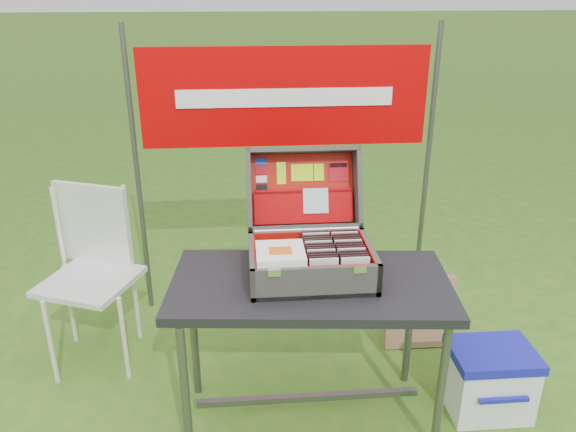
{
  "coord_description": "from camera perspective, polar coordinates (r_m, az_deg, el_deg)",
  "views": [
    {
      "loc": [
        -0.25,
        -2.02,
        1.89
      ],
      "look_at": [
        -0.07,
        0.1,
        1.0
      ],
      "focal_mm": 35.0,
      "sensor_mm": 36.0,
      "label": 1
    }
  ],
  "objects": [
    {
      "name": "lid_card_neon_small",
      "position": [
        2.62,
        3.16,
        4.47
      ],
      "size": [
        0.05,
        0.03,
        0.07
      ],
      "primitive_type": "cube",
      "rotation": [
        -1.94,
        0.0,
        0.0
      ],
      "color": "#BCF60A",
      "rests_on": "suitcase_lid_liner"
    },
    {
      "name": "suitcase_liner_wall_back",
      "position": [
        2.5,
        1.92,
        -2.85
      ],
      "size": [
        0.48,
        0.01,
        0.12
      ],
      "primitive_type": "cube",
      "color": "red",
      "rests_on": "suitcase_base_bottom"
    },
    {
      "name": "cooler_body",
      "position": [
        2.91,
        19.68,
        -15.75
      ],
      "size": [
        0.37,
        0.28,
        0.29
      ],
      "primitive_type": "cube",
      "rotation": [
        0.0,
        0.0,
        -0.01
      ],
      "color": "white",
      "rests_on": "ground"
    },
    {
      "name": "cd_right_0",
      "position": [
        2.25,
        6.81,
        -5.69
      ],
      "size": [
        0.11,
        0.01,
        0.13
      ],
      "primitive_type": "cube",
      "color": "silver",
      "rests_on": "suitcase_liner_floor"
    },
    {
      "name": "songbook_2",
      "position": [
        2.25,
        -0.77,
        -3.85
      ],
      "size": [
        0.19,
        0.19,
        0.0
      ],
      "primitive_type": "cube",
      "color": "white",
      "rests_on": "suitcase_base_wall_front"
    },
    {
      "name": "table_leg_bl",
      "position": [
        2.77,
        -9.54,
        -11.61
      ],
      "size": [
        0.04,
        0.04,
        0.69
      ],
      "primitive_type": "cylinder",
      "color": "#59595B",
      "rests_on": "ground"
    },
    {
      "name": "cooler_handle",
      "position": [
        2.78,
        21.08,
        -17.06
      ],
      "size": [
        0.23,
        0.02,
        0.02
      ],
      "primitive_type": "cube",
      "color": "#1619A6",
      "rests_on": "cooler_body"
    },
    {
      "name": "lid_sticker_cc_a",
      "position": [
        2.6,
        -2.77,
        5.53
      ],
      "size": [
        0.05,
        0.01,
        0.03
      ],
      "primitive_type": "cube",
      "rotation": [
        -1.94,
        0.0,
        0.0
      ],
      "color": "#1933B2",
      "rests_on": "suitcase_lid_liner"
    },
    {
      "name": "banner_text",
      "position": [
        3.16,
        -0.28,
        11.93
      ],
      "size": [
        1.2,
        0.0,
        0.1
      ],
      "primitive_type": "cube",
      "color": "white",
      "rests_on": "banner"
    },
    {
      "name": "lid_card_neon_main",
      "position": [
        2.61,
        1.44,
        4.43
      ],
      "size": [
        0.1,
        0.03,
        0.07
      ],
      "primitive_type": "cube",
      "rotation": [
        -1.94,
        0.0,
        0.0
      ],
      "color": "#BCF60A",
      "rests_on": "suitcase_lid_liner"
    },
    {
      "name": "cd_left_13",
      "position": [
        2.47,
        2.77,
        -2.93
      ],
      "size": [
        0.11,
        0.01,
        0.13
      ],
      "primitive_type": "cube",
      "color": "black",
      "rests_on": "suitcase_liner_floor"
    },
    {
      "name": "lid_sticker_cc_b",
      "position": [
        2.59,
        -2.75,
        4.65
      ],
      "size": [
        0.05,
        0.01,
        0.03
      ],
      "primitive_type": "cube",
      "rotation": [
        -1.94,
        0.0,
        0.0
      ],
      "color": "#AE0813",
      "rests_on": "suitcase_lid_liner"
    },
    {
      "name": "lid_sticker_band",
      "position": [
        2.63,
        5.16,
        4.51
      ],
      "size": [
        0.09,
        0.04,
        0.09
      ],
      "primitive_type": "cube",
      "rotation": [
        -1.94,
        0.0,
        0.0
      ],
      "color": "#AE0813",
      "rests_on": "suitcase_lid_liner"
    },
    {
      "name": "chair",
      "position": [
        3.06,
        -19.47,
        -6.44
      ],
      "size": [
        0.56,
        0.59,
        0.93
      ],
      "primitive_type": null,
      "rotation": [
        0.0,
        0.0,
        -0.38
      ],
      "color": "silver",
      "rests_on": "ground"
    },
    {
      "name": "lid_sticker_cc_c",
      "position": [
        2.59,
        -2.72,
        3.77
      ],
      "size": [
        0.05,
        0.01,
        0.03
      ],
      "primitive_type": "cube",
      "rotation": [
        -1.94,
        0.0,
        0.0
      ],
      "color": "white",
      "rests_on": "suitcase_lid_liner"
    },
    {
      "name": "cooler",
      "position": [
        2.89,
        19.74,
        -15.39
      ],
      "size": [
        0.38,
        0.29,
        0.34
      ],
      "primitive_type": null,
      "rotation": [
        0.0,
        0.0,
        -0.01
      ],
      "color": "white",
      "rests_on": "ground"
    },
    {
      "name": "songbook_3",
      "position": [
        2.25,
        -0.77,
        -3.74
      ],
      "size": [
        0.19,
        0.19,
        0.0
      ],
      "primitive_type": "cube",
      "color": "white",
      "rests_on": "suitcase_base_wall_front"
    },
    {
      "name": "suitcase_liner_wall_right",
      "position": [
        2.4,
        7.99,
        -4.28
      ],
      "size": [
        0.01,
        0.33,
        0.12
      ],
      "primitive_type": "cube",
      "color": "red",
      "rests_on": "suitcase_base_bottom"
    },
    {
      "name": "suitcase_lid_liner",
      "position": [
        2.61,
        1.48,
        2.79
      ],
      "size": [
        0.47,
        0.12,
        0.31
      ],
      "primitive_type": "cube",
      "rotation": [
        -1.94,
        0.0,
        0.0
      ],
      "color": "red",
      "rests_on": "suitcase_lid_back"
    },
    {
      "name": "cd_right_6",
      "position": [
        2.36,
        6.23,
        -4.29
      ],
      "size": [
        0.11,
        0.01,
        0.13
      ],
      "primitive_type": "cube",
      "color": "black",
      "rests_on": "suitcase_liner_floor"
    },
    {
      "name": "chair_leg_fl",
      "position": [
        3.08,
        -22.99,
        -11.76
      ],
      "size": [
        0.02,
        0.02,
        0.48
      ],
      "primitive_type": "cylinder",
      "color": "silver",
      "rests_on": "ground"
    },
    {
      "name": "chair_upright_left",
      "position": [
        3.19,
        -22.31,
        -1.05
      ],
      "size": [
        0.02,
        0.02,
        0.44
      ],
      "primitive_type": "cylinder",
      "color": "silver",
      "rests_on": "chair_seat"
    },
    {
      "name": "table_top",
      "position": [
        2.38,
        2.29,
        -7.03
      ],
      "size": [
        1.22,
        0.69,
        0.04
      ],
      "primitive_type": "cube",
      "rotation": [
        0.0,
        0.0,
        -0.09
      ],
      "color": "black",
      "rests_on": "ground"
    },
    {
      "name": "cooler_lid",
      "position": [
        2.81,
        20.13,
        -13.04
      ],
      "size": [
        0.38,
        0.29,
        0.05
      ],
      "primitive_type": "cube",
      "rotation": [
        0.0,
        0.0,
        -0.01
      ],
      "color": "#1619A6",
      "rests_on": "cooler_body"
    },
    {
      "name": "songbook_4",
      "position": [
        2.25,
        -0.77,
        -3.62
      ],
      "size": [
        0.19,
        0.19,
        0.0
      ],
      "primitive_type": "cube",
      "color": "white",
      "rests_on": "suitcase_base_wall_front"
    },
    {
      "name": "chair_upright_right",
      "position": [
        3.1,
        -15.97,
        -0.86
      ],
      "size": [
        0.02,
        0.02,
        0.44
      ],
      "primitive_type": "cylinder",
      "color": "silver",
      "rests_on": "chair_seat"
    },
    {
      "name": "cd_left_10",
      "position": [
        2.41,
        2.96,
        -3.55
      ],
      "size": [
        0.11,
        0.01,
        0.13
      ],
      "primitive_type": "cube",
      "color": "black",
      "rests_on": "suitcase_liner_floor"
    },
    {
      "name": "lid_sticker_cc_d",
      "position": [
        2.59,
        -2.69,
        2.88
      ],
      "size": [
        0.05,
        0.01,
        0.03
      ],
      "primitive_type": "cube",
      "rotation": [
        -1.94,
        0.0,
        0.0
      ],
      "color": "black",
      "rests_on": "suitcase_lid_liner"
    },
    {
      "name": "suitcase_lid_rim_near",
      "position": [
        2.57,
        1.7,
        -1.09
      ],
      "size": [
        0.52,
        0.14,
        0.07
      ],
      "primitive_type": "cube",
      "rotation": [
        -1.94,
        0.0,
        0.0
      ],
      "color": "#5C5954",
      "rests_on": "suitcase_lid_back"
    },
    {
      "name": "cd_right_1",
      "position": [
        2.27,
        6.71,
        -5.44
      ],
      "size": [
        0.11,
        0.01,
        0.13
      ],
      "primitive_type": "cube",
      "color": "black",
      "rests_on": "suitcase_liner_floor"
    },
    {
      "name": "suitcase_liner_floor",
      "position": [
        2.38,
        2.36,
        -5.73
      ],
      "size": [
        0.48,
        0.33,
        0.01
      ],
      "primitive_type": "cube",
      "color": "red",
      "rests_on": "suitcase_base_bottom"
    },
    {
      "name": "cd_right_9",
      "position": [
        2.41,
        5.97,
        -3.64
      ],
      "size": [
        0.11,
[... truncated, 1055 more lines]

